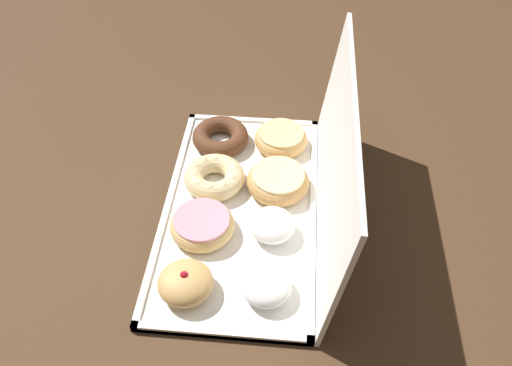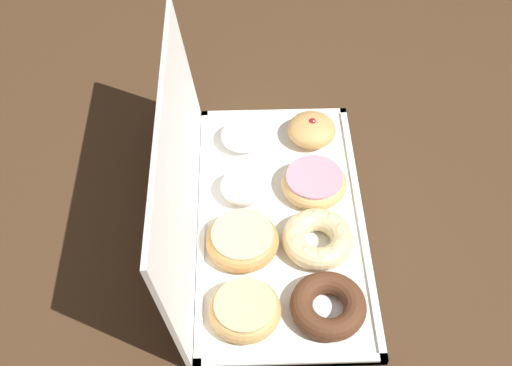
{
  "view_description": "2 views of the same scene",
  "coord_description": "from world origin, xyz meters",
  "px_view_note": "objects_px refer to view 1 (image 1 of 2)",
  "views": [
    {
      "loc": [
        0.66,
        0.09,
        0.76
      ],
      "look_at": [
        -0.02,
        0.03,
        0.06
      ],
      "focal_mm": 37.42,
      "sensor_mm": 36.0,
      "label": 1
    },
    {
      "loc": [
        -0.67,
        0.06,
        0.91
      ],
      "look_at": [
        0.06,
        0.04,
        0.04
      ],
      "focal_mm": 45.71,
      "sensor_mm": 36.0,
      "label": 2
    }
  ],
  "objects_px": {
    "donut_box": "(240,209)",
    "chocolate_cake_ring_donut_0": "(220,137)",
    "pink_frosted_donut_2": "(202,225)",
    "cruller_donut_1": "(214,177)",
    "powdered_filled_donut_6": "(272,225)",
    "glazed_ring_donut_5": "(278,181)",
    "jelly_filled_donut_3": "(185,283)",
    "powdered_filled_donut_7": "(266,286)",
    "glazed_ring_donut_4": "(281,139)"
  },
  "relations": [
    {
      "from": "donut_box",
      "to": "chocolate_cake_ring_donut_0",
      "type": "distance_m",
      "value": 0.19
    },
    {
      "from": "donut_box",
      "to": "pink_frosted_donut_2",
      "type": "bearing_deg",
      "value": -43.56
    },
    {
      "from": "cruller_donut_1",
      "to": "powdered_filled_donut_6",
      "type": "distance_m",
      "value": 0.17
    },
    {
      "from": "cruller_donut_1",
      "to": "glazed_ring_donut_5",
      "type": "bearing_deg",
      "value": 89.75
    },
    {
      "from": "donut_box",
      "to": "cruller_donut_1",
      "type": "bearing_deg",
      "value": -135.41
    },
    {
      "from": "chocolate_cake_ring_donut_0",
      "to": "pink_frosted_donut_2",
      "type": "distance_m",
      "value": 0.24
    },
    {
      "from": "chocolate_cake_ring_donut_0",
      "to": "powdered_filled_donut_6",
      "type": "height_order",
      "value": "powdered_filled_donut_6"
    },
    {
      "from": "pink_frosted_donut_2",
      "to": "glazed_ring_donut_5",
      "type": "distance_m",
      "value": 0.18
    },
    {
      "from": "jelly_filled_donut_3",
      "to": "powdered_filled_donut_7",
      "type": "bearing_deg",
      "value": 93.46
    },
    {
      "from": "donut_box",
      "to": "jelly_filled_donut_3",
      "type": "xyz_separation_m",
      "value": [
        0.19,
        -0.07,
        0.03
      ]
    },
    {
      "from": "powdered_filled_donut_6",
      "to": "glazed_ring_donut_5",
      "type": "bearing_deg",
      "value": 178.06
    },
    {
      "from": "glazed_ring_donut_5",
      "to": "cruller_donut_1",
      "type": "bearing_deg",
      "value": -90.25
    },
    {
      "from": "powdered_filled_donut_6",
      "to": "jelly_filled_donut_3",
      "type": "bearing_deg",
      "value": -44.38
    },
    {
      "from": "powdered_filled_donut_6",
      "to": "cruller_donut_1",
      "type": "bearing_deg",
      "value": -133.35
    },
    {
      "from": "glazed_ring_donut_5",
      "to": "powdered_filled_donut_7",
      "type": "distance_m",
      "value": 0.24
    },
    {
      "from": "cruller_donut_1",
      "to": "jelly_filled_donut_3",
      "type": "height_order",
      "value": "jelly_filled_donut_3"
    },
    {
      "from": "donut_box",
      "to": "powdered_filled_donut_6",
      "type": "relative_size",
      "value": 6.54
    },
    {
      "from": "powdered_filled_donut_7",
      "to": "glazed_ring_donut_4",
      "type": "bearing_deg",
      "value": 179.54
    },
    {
      "from": "cruller_donut_1",
      "to": "jelly_filled_donut_3",
      "type": "relative_size",
      "value": 1.3
    },
    {
      "from": "chocolate_cake_ring_donut_0",
      "to": "powdered_filled_donut_7",
      "type": "xyz_separation_m",
      "value": [
        0.36,
        0.12,
        0.0
      ]
    },
    {
      "from": "donut_box",
      "to": "glazed_ring_donut_5",
      "type": "xyz_separation_m",
      "value": [
        -0.06,
        0.07,
        0.03
      ]
    },
    {
      "from": "powdered_filled_donut_7",
      "to": "pink_frosted_donut_2",
      "type": "bearing_deg",
      "value": -133.68
    },
    {
      "from": "cruller_donut_1",
      "to": "powdered_filled_donut_7",
      "type": "height_order",
      "value": "same"
    },
    {
      "from": "glazed_ring_donut_4",
      "to": "powdered_filled_donut_7",
      "type": "distance_m",
      "value": 0.37
    },
    {
      "from": "glazed_ring_donut_4",
      "to": "powdered_filled_donut_7",
      "type": "height_order",
      "value": "powdered_filled_donut_7"
    },
    {
      "from": "powdered_filled_donut_7",
      "to": "donut_box",
      "type": "bearing_deg",
      "value": -160.95
    },
    {
      "from": "pink_frosted_donut_2",
      "to": "donut_box",
      "type": "bearing_deg",
      "value": 136.44
    },
    {
      "from": "cruller_donut_1",
      "to": "powdered_filled_donut_7",
      "type": "distance_m",
      "value": 0.27
    },
    {
      "from": "powdered_filled_donut_6",
      "to": "chocolate_cake_ring_donut_0",
      "type": "bearing_deg",
      "value": -152.06
    },
    {
      "from": "jelly_filled_donut_3",
      "to": "glazed_ring_donut_4",
      "type": "bearing_deg",
      "value": 160.39
    },
    {
      "from": "glazed_ring_donut_4",
      "to": "powdered_filled_donut_6",
      "type": "bearing_deg",
      "value": -0.51
    },
    {
      "from": "chocolate_cake_ring_donut_0",
      "to": "powdered_filled_donut_6",
      "type": "relative_size",
      "value": 1.45
    },
    {
      "from": "pink_frosted_donut_2",
      "to": "powdered_filled_donut_7",
      "type": "bearing_deg",
      "value": 46.32
    },
    {
      "from": "pink_frosted_donut_2",
      "to": "glazed_ring_donut_4",
      "type": "xyz_separation_m",
      "value": [
        -0.25,
        0.13,
        -0.0
      ]
    },
    {
      "from": "chocolate_cake_ring_donut_0",
      "to": "glazed_ring_donut_5",
      "type": "height_order",
      "value": "glazed_ring_donut_5"
    },
    {
      "from": "pink_frosted_donut_2",
      "to": "powdered_filled_donut_6",
      "type": "xyz_separation_m",
      "value": [
        -0.01,
        0.12,
        0.0
      ]
    },
    {
      "from": "glazed_ring_donut_4",
      "to": "glazed_ring_donut_5",
      "type": "distance_m",
      "value": 0.13
    },
    {
      "from": "donut_box",
      "to": "glazed_ring_donut_4",
      "type": "height_order",
      "value": "glazed_ring_donut_4"
    },
    {
      "from": "donut_box",
      "to": "powdered_filled_donut_6",
      "type": "xyz_separation_m",
      "value": [
        0.06,
        0.06,
        0.03
      ]
    },
    {
      "from": "glazed_ring_donut_4",
      "to": "powdered_filled_donut_6",
      "type": "distance_m",
      "value": 0.24
    },
    {
      "from": "jelly_filled_donut_3",
      "to": "donut_box",
      "type": "bearing_deg",
      "value": 160.48
    },
    {
      "from": "chocolate_cake_ring_donut_0",
      "to": "powdered_filled_donut_6",
      "type": "distance_m",
      "value": 0.27
    },
    {
      "from": "glazed_ring_donut_5",
      "to": "pink_frosted_donut_2",
      "type": "bearing_deg",
      "value": -46.75
    },
    {
      "from": "jelly_filled_donut_3",
      "to": "powdered_filled_donut_7",
      "type": "relative_size",
      "value": 1.09
    },
    {
      "from": "jelly_filled_donut_3",
      "to": "glazed_ring_donut_5",
      "type": "height_order",
      "value": "jelly_filled_donut_3"
    },
    {
      "from": "glazed_ring_donut_4",
      "to": "powdered_filled_donut_7",
      "type": "bearing_deg",
      "value": -0.46
    },
    {
      "from": "chocolate_cake_ring_donut_0",
      "to": "cruller_donut_1",
      "type": "height_order",
      "value": "cruller_donut_1"
    },
    {
      "from": "donut_box",
      "to": "powdered_filled_donut_7",
      "type": "height_order",
      "value": "powdered_filled_donut_7"
    },
    {
      "from": "pink_frosted_donut_2",
      "to": "glazed_ring_donut_4",
      "type": "distance_m",
      "value": 0.28
    },
    {
      "from": "glazed_ring_donut_5",
      "to": "glazed_ring_donut_4",
      "type": "bearing_deg",
      "value": -179.23
    }
  ]
}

